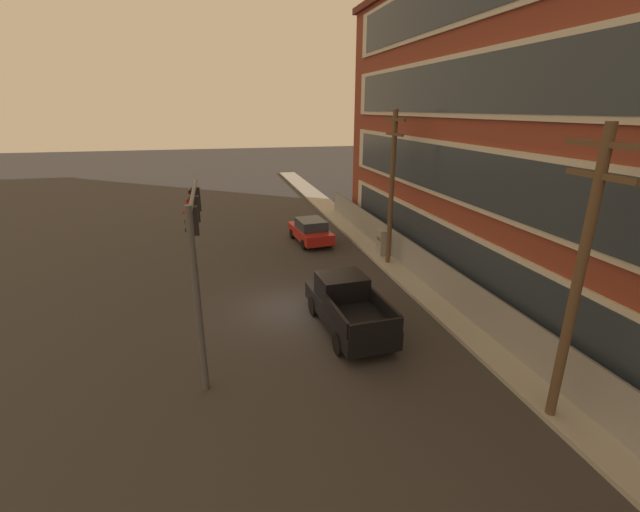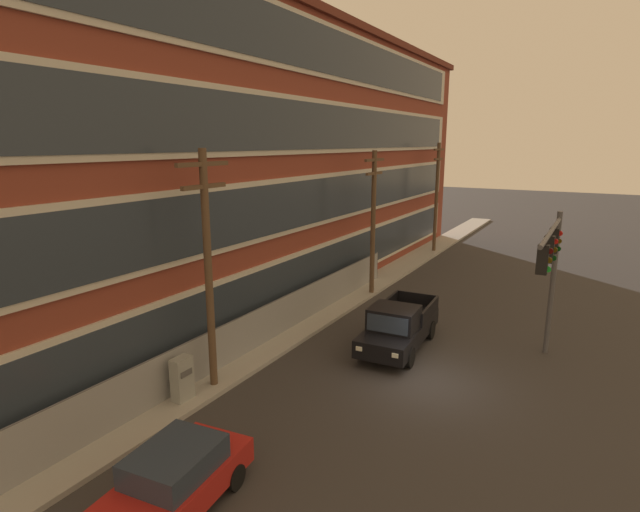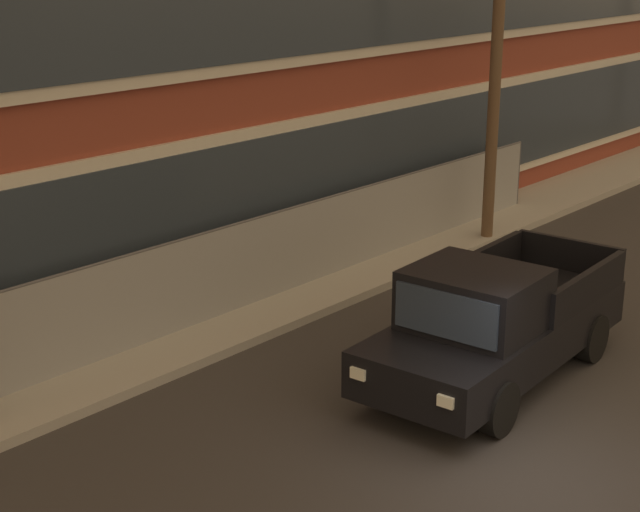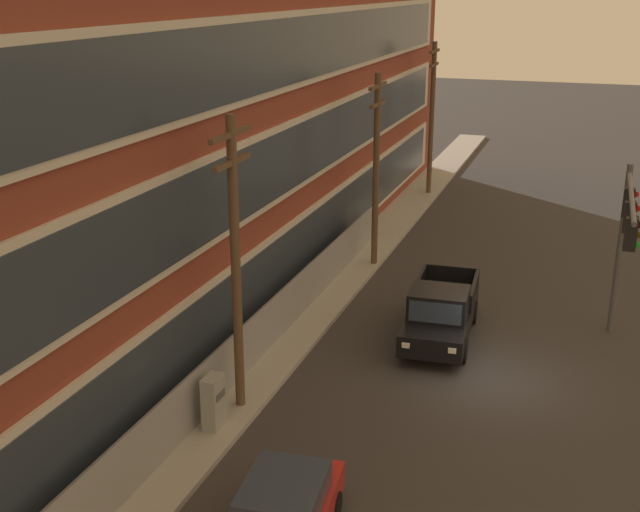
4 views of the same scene
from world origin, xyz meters
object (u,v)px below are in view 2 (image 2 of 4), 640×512
object	(u,v)px
traffic_signal_mast	(551,261)
utility_pole_far_east	(437,193)
utility_pole_midblock	(373,217)
pickup_truck_black	(398,327)
utility_pole_near_corner	(208,262)
sedan_red	(173,482)
electrical_cabinet	(182,381)

from	to	relation	value
traffic_signal_mast	utility_pole_far_east	distance (m)	20.65
utility_pole_midblock	pickup_truck_black	bearing A→B (deg)	-147.75
utility_pole_near_corner	pickup_truck_black	bearing A→B (deg)	-34.29
pickup_truck_black	utility_pole_far_east	size ratio (longest dim) A/B	0.66
sedan_red	utility_pole_midblock	size ratio (longest dim) A/B	0.54
sedan_red	electrical_cabinet	world-z (taller)	electrical_cabinet
utility_pole_midblock	electrical_cabinet	xyz separation A→B (m)	(-14.00, 0.48, -3.58)
traffic_signal_mast	utility_pole_far_east	size ratio (longest dim) A/B	0.75
traffic_signal_mast	electrical_cabinet	world-z (taller)	traffic_signal_mast
utility_pole_far_east	sedan_red	bearing A→B (deg)	-173.92
sedan_red	electrical_cabinet	xyz separation A→B (m)	(3.72, 3.39, 0.01)
pickup_truck_black	utility_pole_far_east	xyz separation A→B (m)	(18.89, 4.30, 3.64)
sedan_red	utility_pole_far_east	world-z (taller)	utility_pole_far_east
traffic_signal_mast	electrical_cabinet	bearing A→B (deg)	130.21
traffic_signal_mast	pickup_truck_black	distance (m)	6.34
sedan_red	utility_pole_far_east	distance (m)	30.69
utility_pole_far_east	electrical_cabinet	bearing A→B (deg)	179.63
sedan_red	electrical_cabinet	bearing A→B (deg)	42.40
sedan_red	pickup_truck_black	bearing A→B (deg)	-5.42
pickup_truck_black	utility_pole_near_corner	distance (m)	8.47
sedan_red	utility_pole_midblock	distance (m)	18.31
pickup_truck_black	sedan_red	world-z (taller)	pickup_truck_black
utility_pole_near_corner	utility_pole_far_east	distance (m)	25.24
sedan_red	utility_pole_near_corner	xyz separation A→B (m)	(5.04, 3.25, 3.72)
utility_pole_far_east	traffic_signal_mast	bearing A→B (deg)	-152.08
electrical_cabinet	utility_pole_near_corner	bearing A→B (deg)	-6.26
sedan_red	electrical_cabinet	distance (m)	5.03
traffic_signal_mast	utility_pole_near_corner	world-z (taller)	utility_pole_near_corner
utility_pole_midblock	electrical_cabinet	world-z (taller)	utility_pole_midblock
traffic_signal_mast	utility_pole_midblock	distance (m)	10.95
utility_pole_near_corner	utility_pole_midblock	bearing A→B (deg)	-1.51
pickup_truck_black	utility_pole_near_corner	world-z (taller)	utility_pole_near_corner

